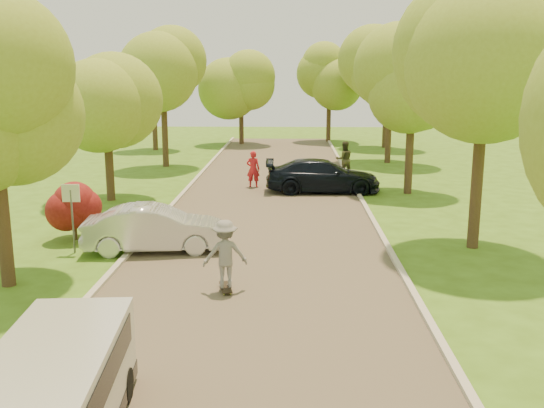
# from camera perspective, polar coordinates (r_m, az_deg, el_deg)

# --- Properties ---
(ground) EXTENTS (100.00, 100.00, 0.00)m
(ground) POSITION_cam_1_polar(r_m,az_deg,el_deg) (15.03, -1.91, -9.21)
(ground) COLOR #3E6317
(ground) RESTS_ON ground
(road) EXTENTS (8.00, 60.00, 0.01)m
(road) POSITION_cam_1_polar(r_m,az_deg,el_deg) (22.66, -0.62, -1.81)
(road) COLOR #4C4438
(road) RESTS_ON ground
(curb_left) EXTENTS (0.18, 60.00, 0.12)m
(curb_left) POSITION_cam_1_polar(r_m,az_deg,el_deg) (23.17, -10.68, -1.57)
(curb_left) COLOR #B2AD9E
(curb_left) RESTS_ON ground
(curb_right) EXTENTS (0.18, 60.00, 0.12)m
(curb_right) POSITION_cam_1_polar(r_m,az_deg,el_deg) (22.84, 9.59, -1.73)
(curb_right) COLOR #B2AD9E
(curb_right) RESTS_ON ground
(street_sign) EXTENTS (0.55, 0.06, 2.17)m
(street_sign) POSITION_cam_1_polar(r_m,az_deg,el_deg) (19.58, -18.35, 0.01)
(street_sign) COLOR #59595E
(street_sign) RESTS_ON ground
(red_shrub) EXTENTS (1.70, 1.70, 1.95)m
(red_shrub) POSITION_cam_1_polar(r_m,az_deg,el_deg) (21.23, -18.17, -0.35)
(red_shrub) COLOR #382619
(red_shrub) RESTS_ON ground
(tree_l_midb) EXTENTS (4.30, 4.20, 6.62)m
(tree_l_midb) POSITION_cam_1_polar(r_m,az_deg,el_deg) (27.11, -15.03, 9.88)
(tree_l_midb) COLOR #382619
(tree_l_midb) RESTS_ON ground
(tree_l_far) EXTENTS (4.92, 4.80, 7.79)m
(tree_l_far) POSITION_cam_1_polar(r_m,az_deg,el_deg) (36.71, -9.92, 11.98)
(tree_l_far) COLOR #382619
(tree_l_far) RESTS_ON ground
(tree_r_mida) EXTENTS (5.13, 5.00, 7.95)m
(tree_r_mida) POSITION_cam_1_polar(r_m,az_deg,el_deg) (19.92, 20.02, 11.63)
(tree_r_mida) COLOR #382619
(tree_r_mida) RESTS_ON ground
(tree_r_midb) EXTENTS (4.51, 4.40, 7.01)m
(tree_r_midb) POSITION_cam_1_polar(r_m,az_deg,el_deg) (28.54, 13.48, 10.64)
(tree_r_midb) COLOR #382619
(tree_r_midb) RESTS_ON ground
(tree_r_far) EXTENTS (5.33, 5.20, 8.34)m
(tree_r_far) POSITION_cam_1_polar(r_m,az_deg,el_deg) (38.49, 11.49, 12.46)
(tree_r_far) COLOR #382619
(tree_r_far) RESTS_ON ground
(tree_bg_a) EXTENTS (5.12, 5.00, 7.72)m
(tree_bg_a) POSITION_cam_1_polar(r_m,az_deg,el_deg) (45.03, -10.88, 11.75)
(tree_bg_a) COLOR #382619
(tree_bg_a) RESTS_ON ground
(tree_bg_b) EXTENTS (5.12, 5.00, 7.95)m
(tree_bg_b) POSITION_cam_1_polar(r_m,az_deg,el_deg) (46.54, 11.06, 12.02)
(tree_bg_b) COLOR #382619
(tree_bg_b) RESTS_ON ground
(tree_bg_c) EXTENTS (4.92, 4.80, 7.33)m
(tree_bg_c) POSITION_cam_1_polar(r_m,az_deg,el_deg) (48.11, -2.69, 11.61)
(tree_bg_c) COLOR #382619
(tree_bg_c) RESTS_ON ground
(tree_bg_d) EXTENTS (5.12, 5.00, 7.72)m
(tree_bg_d) POSITION_cam_1_polar(r_m,az_deg,el_deg) (50.08, 5.69, 11.92)
(tree_bg_d) COLOR #382619
(tree_bg_d) RESTS_ON ground
(minivan) EXTENTS (2.06, 4.45, 1.61)m
(minivan) POSITION_cam_1_polar(r_m,az_deg,el_deg) (9.78, -19.93, -16.88)
(minivan) COLOR silver
(minivan) RESTS_ON ground
(silver_sedan) EXTENTS (4.57, 2.05, 1.45)m
(silver_sedan) POSITION_cam_1_polar(r_m,az_deg,el_deg) (19.33, -10.92, -2.28)
(silver_sedan) COLOR silver
(silver_sedan) RESTS_ON ground
(dark_sedan) EXTENTS (5.40, 2.29, 1.55)m
(dark_sedan) POSITION_cam_1_polar(r_m,az_deg,el_deg) (28.59, 4.79, 2.66)
(dark_sedan) COLOR black
(dark_sedan) RESTS_ON ground
(longboard) EXTENTS (0.44, 0.94, 0.11)m
(longboard) POSITION_cam_1_polar(r_m,az_deg,el_deg) (15.76, -4.38, -7.83)
(longboard) COLOR black
(longboard) RESTS_ON ground
(skateboarder) EXTENTS (1.26, 0.89, 1.76)m
(skateboarder) POSITION_cam_1_polar(r_m,az_deg,el_deg) (15.48, -4.44, -4.70)
(skateboarder) COLOR slate
(skateboarder) RESTS_ON longboard
(person_striped) EXTENTS (0.69, 0.49, 1.81)m
(person_striped) POSITION_cam_1_polar(r_m,az_deg,el_deg) (29.69, -1.79, 3.30)
(person_striped) COLOR red
(person_striped) RESTS_ON ground
(person_olive) EXTENTS (1.07, 0.91, 1.94)m
(person_olive) POSITION_cam_1_polar(r_m,az_deg,el_deg) (32.85, 6.81, 4.20)
(person_olive) COLOR #323520
(person_olive) RESTS_ON ground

